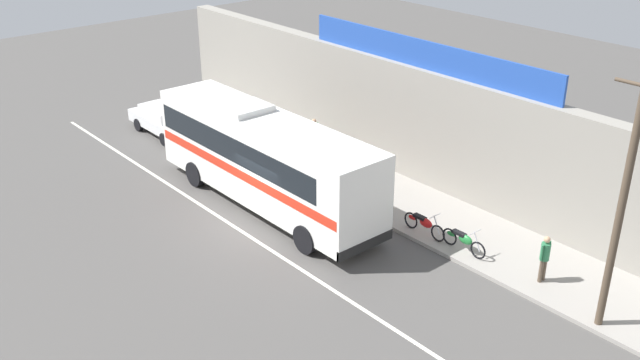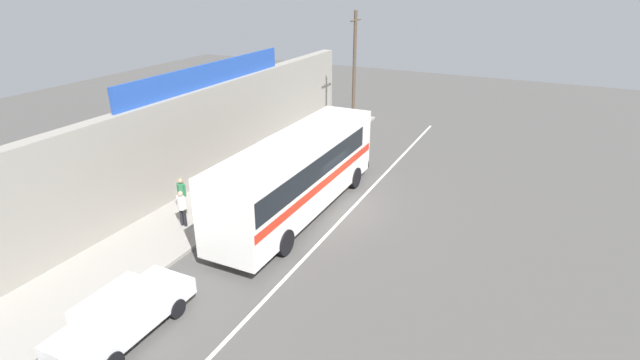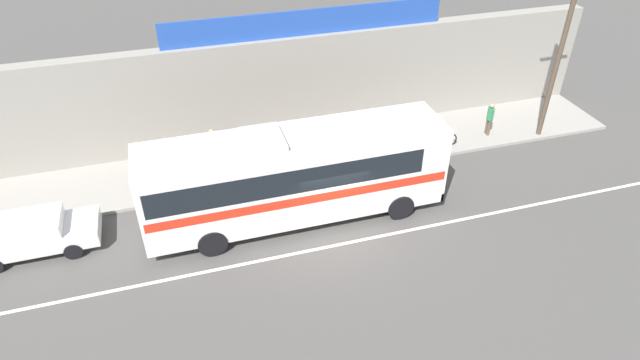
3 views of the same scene
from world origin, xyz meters
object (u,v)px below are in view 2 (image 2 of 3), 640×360
pedestrian_near_shop (182,193)px  pedestrian_by_curb (182,206)px  utility_pole (354,70)px  pedestrian_far_right (329,124)px  motorcycle_purple (316,145)px  parked_car (123,314)px  motorcycle_green (305,153)px  intercity_bus (298,171)px

pedestrian_near_shop → pedestrian_by_curb: (-0.94, -0.81, -0.04)m
utility_pole → pedestrian_far_right: (-2.37, 0.68, -3.08)m
pedestrian_by_curb → motorcycle_purple: bearing=-4.7°
parked_car → utility_pole: (21.84, 1.71, 3.41)m
pedestrian_by_curb → utility_pole: bearing=-4.0°
pedestrian_by_curb → motorcycle_green: bearing=-6.4°
intercity_bus → motorcycle_green: bearing=24.9°
motorcycle_purple → pedestrian_by_curb: pedestrian_by_curb is taller
motorcycle_green → pedestrian_by_curb: bearing=173.6°
parked_car → pedestrian_by_curb: pedestrian_by_curb is taller
parked_car → motorcycle_purple: (16.65, 1.94, -0.17)m
parked_car → utility_pole: size_ratio=0.56×
pedestrian_near_shop → intercity_bus: bearing=-61.9°
utility_pole → motorcycle_purple: 6.31m
utility_pole → pedestrian_far_right: size_ratio=4.83×
pedestrian_near_shop → utility_pole: bearing=-7.3°
parked_car → motorcycle_green: parked_car is taller
intercity_bus → parked_car: (-9.22, 0.87, -1.33)m
utility_pole → pedestrian_by_curb: (-15.97, 1.12, -3.09)m
pedestrian_near_shop → pedestrian_by_curb: bearing=-139.3°
pedestrian_near_shop → pedestrian_by_curb: pedestrian_near_shop is taller
motorcycle_green → pedestrian_near_shop: bearing=167.4°
parked_car → motorcycle_green: size_ratio=2.31×
motorcycle_purple → intercity_bus: bearing=-159.3°
motorcycle_green → pedestrian_by_curb: 9.19m
intercity_bus → pedestrian_near_shop: (-2.41, 4.51, -0.97)m
intercity_bus → parked_car: size_ratio=2.54×
parked_car → motorcycle_purple: bearing=6.6°
pedestrian_by_curb → parked_car: bearing=-154.3°
utility_pole → parked_car: bearing=-175.5°
motorcycle_green → pedestrian_far_right: (4.47, 0.59, 0.50)m
motorcycle_green → pedestrian_near_shop: 8.40m
pedestrian_by_curb → pedestrian_far_right: 13.60m
motorcycle_green → motorcycle_purple: bearing=4.6°
motorcycle_purple → pedestrian_far_right: 2.89m
utility_pole → pedestrian_by_curb: 16.30m
utility_pole → motorcycle_green: 7.73m
motorcycle_purple → pedestrian_far_right: (2.81, 0.45, 0.50)m
motorcycle_green → motorcycle_purple: size_ratio=1.03×
parked_car → pedestrian_near_shop: (6.81, 3.64, 0.36)m
utility_pole → intercity_bus: bearing=-168.4°
intercity_bus → utility_pole: 13.05m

